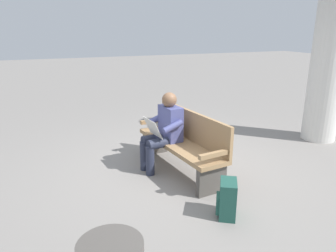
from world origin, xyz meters
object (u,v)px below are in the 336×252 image
(person_seated, at_px, (164,129))
(support_pillar, at_px, (331,43))
(bench_near, at_px, (184,141))
(backpack, at_px, (227,199))

(person_seated, height_order, support_pillar, support_pillar)
(person_seated, relative_size, support_pillar, 0.32)
(bench_near, xyz_separation_m, support_pillar, (0.28, -3.04, 1.36))
(support_pillar, bearing_deg, bench_near, 95.34)
(backpack, bearing_deg, support_pillar, -62.67)
(backpack, bearing_deg, person_seated, 6.92)
(backpack, distance_m, support_pillar, 3.85)
(bench_near, xyz_separation_m, backpack, (-1.32, 0.07, -0.24))
(bench_near, bearing_deg, backpack, 170.16)
(bench_near, height_order, support_pillar, support_pillar)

